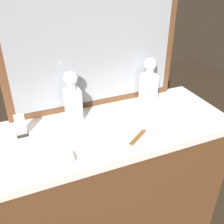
{
  "coord_description": "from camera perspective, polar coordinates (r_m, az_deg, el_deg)",
  "views": [
    {
      "loc": [
        -0.43,
        -1.01,
        1.68
      ],
      "look_at": [
        0.0,
        0.0,
        1.04
      ],
      "focal_mm": 41.86,
      "sensor_mm": 36.0,
      "label": 1
    }
  ],
  "objects": [
    {
      "name": "crystal_decanter_left",
      "position": [
        1.33,
        -8.57,
        2.41
      ],
      "size": [
        0.08,
        0.08,
        0.27
      ],
      "color": "white",
      "rests_on": "dresser"
    },
    {
      "name": "crystal_decanter_front",
      "position": [
        1.5,
        8.03,
        5.87
      ],
      "size": [
        0.08,
        0.08,
        0.27
      ],
      "color": "white",
      "rests_on": "dresser"
    },
    {
      "name": "dresser",
      "position": [
        1.63,
        0.0,
        -17.21
      ],
      "size": [
        1.22,
        0.51,
        0.96
      ],
      "color": "brown",
      "rests_on": "ground_plane"
    },
    {
      "name": "tortoiseshell_comb",
      "position": [
        1.23,
        5.67,
        -5.49
      ],
      "size": [
        0.12,
        0.09,
        0.01
      ],
      "color": "brown",
      "rests_on": "dresser"
    },
    {
      "name": "napkin_holder",
      "position": [
        1.29,
        -19.3,
        -3.04
      ],
      "size": [
        0.05,
        0.05,
        0.11
      ],
      "color": "black",
      "rests_on": "dresser"
    },
    {
      "name": "silver_brush_front",
      "position": [
        1.11,
        -12.54,
        -10.46
      ],
      "size": [
        0.17,
        0.07,
        0.02
      ],
      "color": "#B7A88C",
      "rests_on": "dresser"
    },
    {
      "name": "porcelain_dish",
      "position": [
        1.25,
        -4.86,
        -4.64
      ],
      "size": [
        0.08,
        0.08,
        0.01
      ],
      "color": "silver",
      "rests_on": "dresser"
    },
    {
      "name": "crystal_tumbler_rear",
      "position": [
        1.38,
        10.7,
        0.23
      ],
      "size": [
        0.08,
        0.08,
        0.09
      ],
      "color": "white",
      "rests_on": "dresser"
    },
    {
      "name": "dresser_mirror",
      "position": [
        1.36,
        -4.03,
        15.66
      ],
      "size": [
        0.95,
        0.03,
        0.76
      ],
      "color": "brown",
      "rests_on": "dresser"
    }
  ]
}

